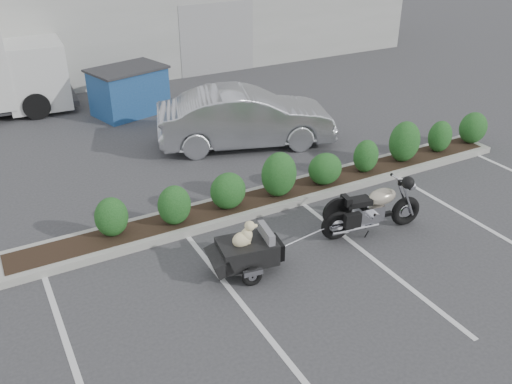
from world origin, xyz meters
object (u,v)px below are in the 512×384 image
dumpster (129,90)px  motorcycle (373,210)px  sedan (246,118)px  pet_trailer (246,251)px

dumpster → motorcycle: bearing=-92.6°
motorcycle → sedan: sedan is taller
pet_trailer → dumpster: (0.70, 9.01, 0.29)m
motorcycle → sedan: size_ratio=0.47×
dumpster → sedan: bearing=-78.9°
sedan → dumpster: (-1.97, 3.93, -0.04)m
motorcycle → pet_trailer: 2.78m
sedan → dumpster: bearing=44.6°
sedan → dumpster: sedan is taller
pet_trailer → motorcycle: bearing=8.1°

